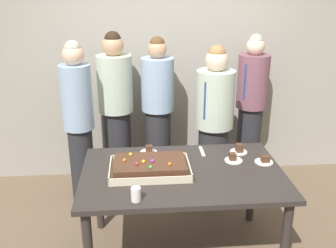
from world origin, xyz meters
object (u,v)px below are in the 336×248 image
(plated_slice_far_right, at_px, (264,161))
(person_left_edge_reaching, at_px, (116,111))
(cake_server_utensil, at_px, (202,151))
(plated_slice_near_right, at_px, (233,159))
(sheet_cake, at_px, (150,167))
(plated_slice_near_left, at_px, (149,151))
(person_green_shirt_behind, at_px, (158,113))
(plated_slice_far_left, at_px, (239,150))
(person_striped_tie_right, at_px, (79,122))
(person_serving_front, at_px, (214,126))
(party_table, at_px, (182,182))
(drink_cup_nearest, at_px, (136,194))
(person_far_right_suit, at_px, (251,109))

(plated_slice_far_right, height_order, person_left_edge_reaching, person_left_edge_reaching)
(cake_server_utensil, bearing_deg, plated_slice_near_right, -41.90)
(sheet_cake, height_order, plated_slice_near_left, sheet_cake)
(person_green_shirt_behind, bearing_deg, plated_slice_far_right, 43.40)
(plated_slice_near_left, relative_size, plated_slice_far_right, 1.00)
(plated_slice_far_left, bearing_deg, person_striped_tie_right, 157.82)
(cake_server_utensil, height_order, person_green_shirt_behind, person_green_shirt_behind)
(person_serving_front, distance_m, person_left_edge_reaching, 1.05)
(person_striped_tie_right, bearing_deg, cake_server_utensil, 27.66)
(plated_slice_far_right, relative_size, person_striped_tie_right, 0.09)
(cake_server_utensil, relative_size, person_left_edge_reaching, 0.12)
(cake_server_utensil, xyz_separation_m, person_serving_front, (0.19, 0.46, 0.06))
(party_table, bearing_deg, cake_server_utensil, 59.10)
(party_table, distance_m, plated_slice_far_left, 0.63)
(plated_slice_near_right, relative_size, cake_server_utensil, 0.75)
(sheet_cake, bearing_deg, person_serving_front, 50.28)
(drink_cup_nearest, bearing_deg, person_striped_tie_right, 112.76)
(party_table, relative_size, person_left_edge_reaching, 0.92)
(person_serving_front, relative_size, person_green_shirt_behind, 0.98)
(party_table, relative_size, cake_server_utensil, 8.00)
(party_table, height_order, plated_slice_near_left, plated_slice_near_left)
(drink_cup_nearest, xyz_separation_m, cake_server_utensil, (0.59, 0.76, -0.05))
(person_striped_tie_right, xyz_separation_m, person_left_edge_reaching, (0.35, 0.29, 0.00))
(person_striped_tie_right, bearing_deg, plated_slice_far_left, 31.36)
(plated_slice_near_left, xyz_separation_m, person_left_edge_reaching, (-0.31, 0.83, 0.10))
(person_left_edge_reaching, bearing_deg, person_striped_tie_right, -65.04)
(party_table, height_order, cake_server_utensil, cake_server_utensil)
(plated_slice_far_right, bearing_deg, plated_slice_near_left, 164.06)
(plated_slice_near_left, distance_m, person_serving_front, 0.80)
(person_serving_front, height_order, person_left_edge_reaching, person_left_edge_reaching)
(person_green_shirt_behind, bearing_deg, person_far_right_suit, 99.09)
(sheet_cake, distance_m, plated_slice_far_right, 0.96)
(drink_cup_nearest, relative_size, person_left_edge_reaching, 0.06)
(plated_slice_near_right, bearing_deg, person_striped_tie_right, 151.00)
(party_table, xyz_separation_m, person_striped_tie_right, (-0.92, 0.91, 0.21))
(cake_server_utensil, relative_size, person_striped_tie_right, 0.12)
(plated_slice_far_left, relative_size, person_far_right_suit, 0.09)
(sheet_cake, xyz_separation_m, plated_slice_near_right, (0.70, 0.14, -0.03))
(person_serving_front, distance_m, person_striped_tie_right, 1.34)
(cake_server_utensil, xyz_separation_m, person_far_right_suit, (0.69, 0.88, 0.09))
(plated_slice_near_right, distance_m, person_left_edge_reaching, 1.46)
(person_striped_tie_right, bearing_deg, sheet_cake, -0.02)
(person_striped_tie_right, bearing_deg, person_far_right_suit, 63.75)
(plated_slice_near_right, height_order, person_serving_front, person_serving_front)
(person_serving_front, relative_size, person_striped_tie_right, 0.97)
(party_table, height_order, person_striped_tie_right, person_striped_tie_right)
(plated_slice_near_right, distance_m, person_green_shirt_behind, 1.19)
(person_far_right_suit, bearing_deg, plated_slice_far_right, 33.16)
(sheet_cake, xyz_separation_m, person_far_right_suit, (1.16, 1.23, 0.05))
(plated_slice_near_right, distance_m, person_far_right_suit, 1.18)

